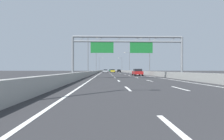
{
  "coord_description": "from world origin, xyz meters",
  "views": [
    {
      "loc": [
        -3.32,
        -0.21,
        1.3
      ],
      "look_at": [
        -1.2,
        61.58,
        1.19
      ],
      "focal_mm": 29.92,
      "sensor_mm": 36.0,
      "label": 1
    }
  ],
  "objects_px": {
    "green_car": "(110,70)",
    "yellow_car": "(113,71)",
    "black_car": "(119,71)",
    "red_car": "(137,72)",
    "orange_car": "(105,70)",
    "streetlamp_left_mid": "(89,53)",
    "streetlamp_left_far": "(97,61)",
    "streetlamp_right_mid": "(149,53)",
    "sign_gantry": "(126,46)",
    "streetlamp_left_distant": "(99,64)",
    "silver_car": "(105,71)",
    "streetlamp_right_far": "(129,61)",
    "streetlamp_right_distant": "(122,64)"
  },
  "relations": [
    {
      "from": "streetlamp_right_distant",
      "to": "streetlamp_left_distant",
      "type": "bearing_deg",
      "value": 180.0
    },
    {
      "from": "red_car",
      "to": "silver_car",
      "type": "distance_m",
      "value": 38.35
    },
    {
      "from": "streetlamp_right_mid",
      "to": "black_car",
      "type": "distance_m",
      "value": 50.45
    },
    {
      "from": "yellow_car",
      "to": "red_car",
      "type": "xyz_separation_m",
      "value": [
        3.73,
        -45.21,
        -0.0
      ]
    },
    {
      "from": "streetlamp_left_distant",
      "to": "sign_gantry",
      "type": "bearing_deg",
      "value": -85.77
    },
    {
      "from": "sign_gantry",
      "to": "red_car",
      "type": "xyz_separation_m",
      "value": [
        3.89,
        13.1,
        -4.07
      ]
    },
    {
      "from": "streetlamp_right_far",
      "to": "green_car",
      "type": "distance_m",
      "value": 51.67
    },
    {
      "from": "sign_gantry",
      "to": "streetlamp_left_mid",
      "type": "relative_size",
      "value": 1.76
    },
    {
      "from": "sign_gantry",
      "to": "red_car",
      "type": "height_order",
      "value": "sign_gantry"
    },
    {
      "from": "streetlamp_left_distant",
      "to": "streetlamp_right_distant",
      "type": "height_order",
      "value": "same"
    },
    {
      "from": "red_car",
      "to": "orange_car",
      "type": "xyz_separation_m",
      "value": [
        -7.14,
        80.16,
        -0.0
      ]
    },
    {
      "from": "streetlamp_left_mid",
      "to": "streetlamp_left_far",
      "type": "distance_m",
      "value": 39.74
    },
    {
      "from": "streetlamp_left_mid",
      "to": "streetlamp_right_distant",
      "type": "xyz_separation_m",
      "value": [
        14.93,
        79.47,
        0.0
      ]
    },
    {
      "from": "streetlamp_right_mid",
      "to": "streetlamp_right_far",
      "type": "xyz_separation_m",
      "value": [
        0.0,
        39.74,
        0.0
      ]
    },
    {
      "from": "streetlamp_left_distant",
      "to": "green_car",
      "type": "xyz_separation_m",
      "value": [
        7.58,
        11.2,
        -4.64
      ]
    },
    {
      "from": "streetlamp_right_far",
      "to": "red_car",
      "type": "height_order",
      "value": "streetlamp_right_far"
    },
    {
      "from": "streetlamp_left_far",
      "to": "streetlamp_left_distant",
      "type": "height_order",
      "value": "same"
    },
    {
      "from": "yellow_car",
      "to": "silver_car",
      "type": "relative_size",
      "value": 0.95
    },
    {
      "from": "streetlamp_left_mid",
      "to": "green_car",
      "type": "height_order",
      "value": "streetlamp_left_mid"
    },
    {
      "from": "streetlamp_left_mid",
      "to": "green_car",
      "type": "bearing_deg",
      "value": 85.22
    },
    {
      "from": "streetlamp_right_mid",
      "to": "green_car",
      "type": "bearing_deg",
      "value": 94.63
    },
    {
      "from": "red_car",
      "to": "silver_car",
      "type": "bearing_deg",
      "value": 100.61
    },
    {
      "from": "sign_gantry",
      "to": "orange_car",
      "type": "distance_m",
      "value": 93.41
    },
    {
      "from": "streetlamp_right_far",
      "to": "silver_car",
      "type": "bearing_deg",
      "value": -145.0
    },
    {
      "from": "streetlamp_right_far",
      "to": "silver_car",
      "type": "height_order",
      "value": "streetlamp_right_far"
    },
    {
      "from": "red_car",
      "to": "orange_car",
      "type": "relative_size",
      "value": 1.01
    },
    {
      "from": "sign_gantry",
      "to": "green_car",
      "type": "height_order",
      "value": "sign_gantry"
    },
    {
      "from": "streetlamp_left_mid",
      "to": "streetlamp_right_far",
      "type": "xyz_separation_m",
      "value": [
        14.93,
        39.74,
        0.0
      ]
    },
    {
      "from": "streetlamp_left_distant",
      "to": "silver_car",
      "type": "distance_m",
      "value": 47.73
    },
    {
      "from": "streetlamp_left_far",
      "to": "black_car",
      "type": "xyz_separation_m",
      "value": [
        11.04,
        10.35,
        -4.66
      ]
    },
    {
      "from": "streetlamp_left_distant",
      "to": "green_car",
      "type": "relative_size",
      "value": 2.19
    },
    {
      "from": "streetlamp_left_mid",
      "to": "yellow_car",
      "type": "relative_size",
      "value": 2.18
    },
    {
      "from": "black_car",
      "to": "orange_car",
      "type": "xyz_separation_m",
      "value": [
        -7.03,
        24.52,
        0.03
      ]
    },
    {
      "from": "streetlamp_left_distant",
      "to": "yellow_car",
      "type": "distance_m",
      "value": 40.77
    },
    {
      "from": "black_car",
      "to": "yellow_car",
      "type": "height_order",
      "value": "yellow_car"
    },
    {
      "from": "streetlamp_left_mid",
      "to": "red_car",
      "type": "relative_size",
      "value": 2.09
    },
    {
      "from": "streetlamp_left_distant",
      "to": "yellow_car",
      "type": "xyz_separation_m",
      "value": [
        7.42,
        -39.82,
        -4.63
      ]
    },
    {
      "from": "streetlamp_left_far",
      "to": "black_car",
      "type": "relative_size",
      "value": 2.15
    },
    {
      "from": "black_car",
      "to": "red_car",
      "type": "relative_size",
      "value": 0.97
    },
    {
      "from": "green_car",
      "to": "yellow_car",
      "type": "bearing_deg",
      "value": -90.19
    },
    {
      "from": "yellow_car",
      "to": "silver_car",
      "type": "xyz_separation_m",
      "value": [
        -3.33,
        -7.51,
        -0.02
      ]
    },
    {
      "from": "streetlamp_left_far",
      "to": "streetlamp_right_far",
      "type": "bearing_deg",
      "value": 0.0
    },
    {
      "from": "sign_gantry",
      "to": "black_car",
      "type": "relative_size",
      "value": 3.78
    },
    {
      "from": "streetlamp_left_far",
      "to": "red_car",
      "type": "height_order",
      "value": "streetlamp_left_far"
    },
    {
      "from": "red_car",
      "to": "orange_car",
      "type": "bearing_deg",
      "value": 95.09
    },
    {
      "from": "streetlamp_right_mid",
      "to": "streetlamp_left_far",
      "type": "bearing_deg",
      "value": 110.59
    },
    {
      "from": "yellow_car",
      "to": "streetlamp_left_mid",
      "type": "bearing_deg",
      "value": -100.59
    },
    {
      "from": "streetlamp_right_distant",
      "to": "green_car",
      "type": "bearing_deg",
      "value": 123.27
    },
    {
      "from": "streetlamp_right_far",
      "to": "green_car",
      "type": "height_order",
      "value": "streetlamp_right_far"
    },
    {
      "from": "streetlamp_right_mid",
      "to": "silver_car",
      "type": "bearing_deg",
      "value": 108.64
    }
  ]
}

